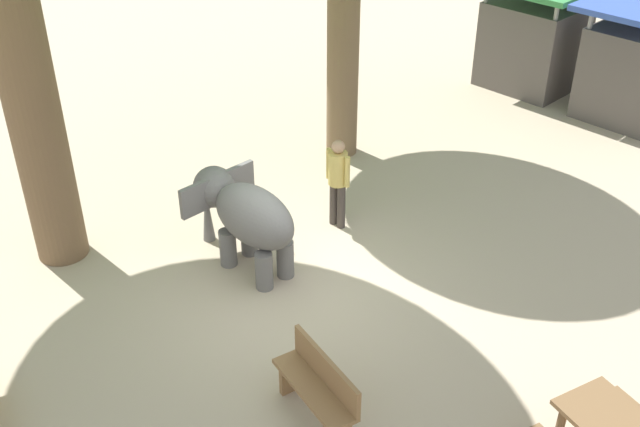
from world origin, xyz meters
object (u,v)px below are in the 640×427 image
(wooden_bench, at_px, (319,386))
(elephant, at_px, (245,214))
(person_handler, at_px, (338,177))
(market_stall_green, at_px, (533,40))
(market_stall_blue, at_px, (639,69))

(wooden_bench, bearing_deg, elephant, -12.12)
(elephant, bearing_deg, person_handler, -96.70)
(elephant, bearing_deg, market_stall_green, -84.97)
(person_handler, height_order, market_stall_blue, market_stall_blue)
(elephant, height_order, market_stall_blue, market_stall_blue)
(market_stall_blue, bearing_deg, person_handler, -100.65)
(elephant, xyz_separation_m, market_stall_blue, (1.65, 9.56, 0.20))
(market_stall_green, height_order, market_stall_blue, same)
(person_handler, bearing_deg, wooden_bench, 40.67)
(person_handler, xyz_separation_m, wooden_bench, (2.86, -3.24, -0.48))
(market_stall_blue, bearing_deg, elephant, -99.77)
(person_handler, height_order, market_stall_green, market_stall_green)
(elephant, distance_m, wooden_bench, 3.40)
(elephant, relative_size, person_handler, 1.30)
(elephant, distance_m, market_stall_green, 9.61)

